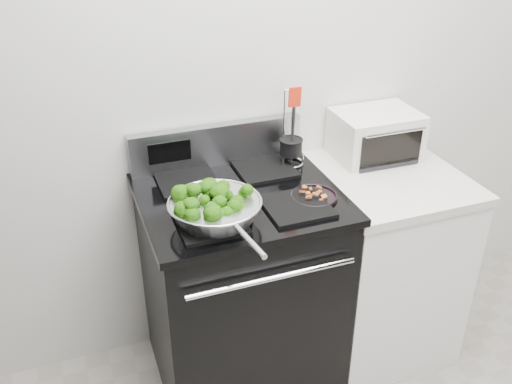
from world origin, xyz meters
name	(u,v)px	position (x,y,z in m)	size (l,w,h in m)	color
back_wall	(279,65)	(0.00, 1.75, 1.35)	(4.00, 0.02, 2.70)	beige
gas_range	(241,287)	(-0.30, 1.41, 0.49)	(0.79, 0.69, 1.13)	black
counter	(378,260)	(0.39, 1.41, 0.46)	(0.62, 0.68, 0.92)	white
skillet	(215,209)	(-0.45, 1.25, 1.00)	(0.35, 0.55, 0.07)	silver
broccoli_pile	(215,204)	(-0.45, 1.26, 1.02)	(0.27, 0.27, 0.09)	black
bacon_plate	(314,194)	(-0.03, 1.29, 0.97)	(0.19, 0.19, 0.04)	black
utensil_holder	(291,151)	(0.00, 1.60, 1.01)	(0.12, 0.12, 0.36)	silver
toaster_oven	(375,135)	(0.42, 1.60, 1.03)	(0.37, 0.29, 0.21)	silver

